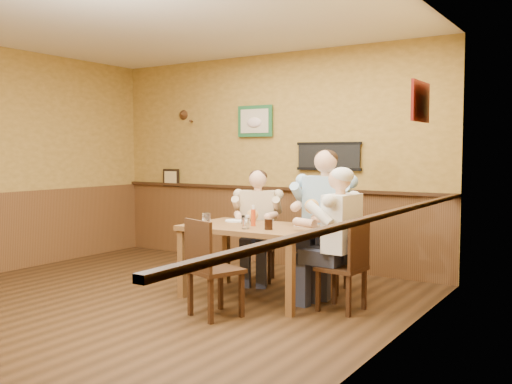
# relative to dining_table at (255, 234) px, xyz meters

# --- Properties ---
(room) EXTENTS (5.02, 5.03, 2.81)m
(room) POSITION_rel_dining_table_xyz_m (-0.71, -0.65, 1.03)
(room) COLOR black
(room) RESTS_ON ground
(dining_table) EXTENTS (1.40, 0.90, 0.75)m
(dining_table) POSITION_rel_dining_table_xyz_m (0.00, 0.00, 0.00)
(dining_table) COLOR brown
(dining_table) RESTS_ON ground
(chair_back_left) EXTENTS (0.49, 0.49, 0.81)m
(chair_back_left) POSITION_rel_dining_table_xyz_m (-0.39, 0.68, -0.25)
(chair_back_left) COLOR #3A2312
(chair_back_left) RESTS_ON ground
(chair_back_right) EXTENTS (0.50, 0.50, 0.96)m
(chair_back_right) POSITION_rel_dining_table_xyz_m (0.48, 0.68, -0.18)
(chair_back_right) COLOR #3A2312
(chair_back_right) RESTS_ON ground
(chair_right_end) EXTENTS (0.42, 0.42, 0.85)m
(chair_right_end) POSITION_rel_dining_table_xyz_m (0.95, 0.05, -0.23)
(chair_right_end) COLOR #3A2312
(chair_right_end) RESTS_ON ground
(chair_near_side) EXTENTS (0.53, 0.53, 0.90)m
(chair_near_side) POSITION_rel_dining_table_xyz_m (0.06, -0.75, -0.21)
(chair_near_side) COLOR #3A2312
(chair_near_side) RESTS_ON ground
(diner_tan_shirt) EXTENTS (0.71, 0.71, 1.16)m
(diner_tan_shirt) POSITION_rel_dining_table_xyz_m (-0.39, 0.68, -0.08)
(diner_tan_shirt) COLOR beige
(diner_tan_shirt) RESTS_ON ground
(diner_blue_polo) EXTENTS (0.71, 0.71, 1.37)m
(diner_blue_polo) POSITION_rel_dining_table_xyz_m (0.48, 0.68, 0.03)
(diner_blue_polo) COLOR #8FB8D7
(diner_blue_polo) RESTS_ON ground
(diner_white_elder) EXTENTS (0.60, 0.60, 1.22)m
(diner_white_elder) POSITION_rel_dining_table_xyz_m (0.95, 0.05, -0.05)
(diner_white_elder) COLOR white
(diner_white_elder) RESTS_ON ground
(water_glass_left) EXTENTS (0.11, 0.11, 0.13)m
(water_glass_left) POSITION_rel_dining_table_xyz_m (-0.40, -0.28, 0.16)
(water_glass_left) COLOR white
(water_glass_left) RESTS_ON dining_table
(water_glass_mid) EXTENTS (0.09, 0.09, 0.11)m
(water_glass_mid) POSITION_rel_dining_table_xyz_m (0.06, -0.25, 0.15)
(water_glass_mid) COLOR white
(water_glass_mid) RESTS_ON dining_table
(cola_tumbler) EXTENTS (0.10, 0.10, 0.10)m
(cola_tumbler) POSITION_rel_dining_table_xyz_m (0.28, -0.18, 0.14)
(cola_tumbler) COLOR black
(cola_tumbler) RESTS_ON dining_table
(hot_sauce_bottle) EXTENTS (0.05, 0.05, 0.19)m
(hot_sauce_bottle) POSITION_rel_dining_table_xyz_m (0.01, -0.03, 0.19)
(hot_sauce_bottle) COLOR #CC4115
(hot_sauce_bottle) RESTS_ON dining_table
(salt_shaker) EXTENTS (0.04, 0.04, 0.10)m
(salt_shaker) POSITION_rel_dining_table_xyz_m (-0.10, 0.02, 0.14)
(salt_shaker) COLOR white
(salt_shaker) RESTS_ON dining_table
(pepper_shaker) EXTENTS (0.04, 0.04, 0.09)m
(pepper_shaker) POSITION_rel_dining_table_xyz_m (-0.18, 0.06, 0.14)
(pepper_shaker) COLOR black
(pepper_shaker) RESTS_ON dining_table
(plate_far_left) EXTENTS (0.25, 0.25, 0.02)m
(plate_far_left) POSITION_rel_dining_table_xyz_m (-0.37, 0.19, 0.10)
(plate_far_left) COLOR white
(plate_far_left) RESTS_ON dining_table
(plate_far_right) EXTENTS (0.28, 0.28, 0.01)m
(plate_far_right) POSITION_rel_dining_table_xyz_m (0.43, 0.27, 0.10)
(plate_far_right) COLOR silver
(plate_far_right) RESTS_ON dining_table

